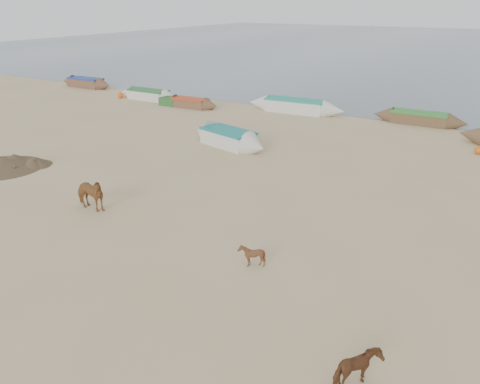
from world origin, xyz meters
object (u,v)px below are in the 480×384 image
at_px(calf_right, 359,370).
at_px(near_canoe, 228,138).
at_px(calf_front, 252,255).
at_px(cow_adult, 89,194).

height_order(calf_right, near_canoe, near_canoe).
distance_m(calf_front, calf_right, 5.33).
bearing_deg(cow_adult, calf_right, -107.48).
relative_size(cow_adult, near_canoe, 0.29).
xyz_separation_m(cow_adult, near_canoe, (0.11, 10.07, -0.21)).
distance_m(calf_front, near_canoe, 12.84).
height_order(cow_adult, near_canoe, cow_adult).
xyz_separation_m(calf_front, near_canoe, (-7.33, 10.55, 0.09)).
xyz_separation_m(cow_adult, calf_front, (7.44, -0.47, -0.29)).
bearing_deg(calf_right, calf_front, 61.38).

